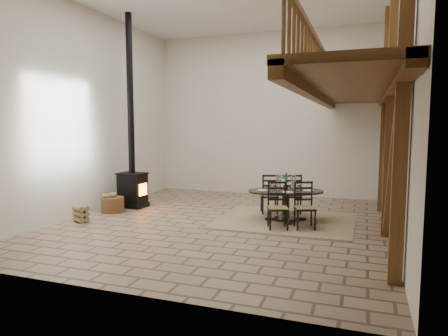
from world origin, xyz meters
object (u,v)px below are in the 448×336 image
(wood_stove, at_px, (132,165))
(log_basket, at_px, (113,204))
(log_stack, at_px, (81,214))
(dining_table, at_px, (286,203))

(wood_stove, height_order, log_basket, wood_stove)
(wood_stove, bearing_deg, log_stack, -90.60)
(log_basket, bearing_deg, log_stack, -92.45)
(log_stack, bearing_deg, wood_stove, 84.28)
(dining_table, bearing_deg, log_stack, -179.01)
(dining_table, distance_m, log_basket, 4.29)
(wood_stove, xyz_separation_m, log_basket, (-0.14, -0.71, -0.91))
(dining_table, bearing_deg, wood_stove, 157.44)
(dining_table, xyz_separation_m, log_stack, (-4.30, -1.63, -0.22))
(dining_table, height_order, log_stack, dining_table)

